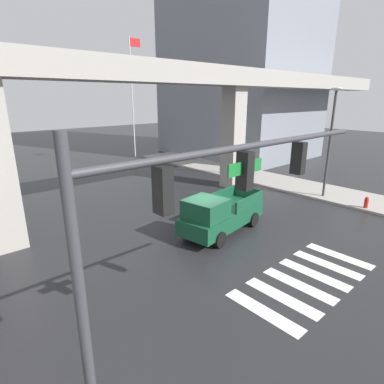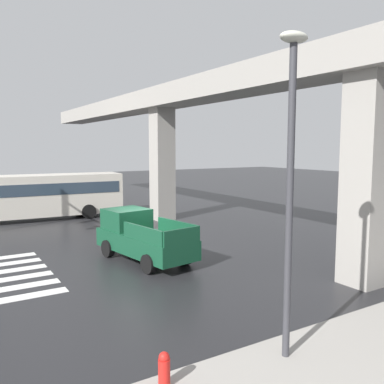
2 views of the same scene
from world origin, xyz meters
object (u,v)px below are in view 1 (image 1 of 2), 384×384
pickup_truck (219,215)px  traffic_signal_mast (206,205)px  fire_hydrant (366,203)px  street_lamp_near_corner (331,131)px  flagpole (133,96)px  street_lamp_mid_block (227,123)px

pickup_truck → traffic_signal_mast: bearing=-138.9°
fire_hydrant → street_lamp_near_corner: bearing=82.1°
flagpole → street_lamp_near_corner: bearing=-75.3°
traffic_signal_mast → flagpole: (11.76, 21.71, 2.15)m
pickup_truck → traffic_signal_mast: size_ratio=0.61×
street_lamp_near_corner → fire_hydrant: (-0.40, -2.89, -4.13)m
street_lamp_near_corner → flagpole: (-4.39, 16.69, 2.15)m
pickup_truck → traffic_signal_mast: 9.50m
flagpole → traffic_signal_mast: bearing=-118.5°
traffic_signal_mast → street_lamp_mid_block: street_lamp_mid_block is taller
pickup_truck → flagpole: bearing=72.1°
fire_hydrant → flagpole: (-3.99, 19.58, 6.28)m
pickup_truck → street_lamp_mid_block: bearing=40.6°
pickup_truck → street_lamp_near_corner: (9.52, -0.78, 3.57)m
pickup_truck → street_lamp_mid_block: size_ratio=0.74×
street_lamp_mid_block → street_lamp_near_corner: bearing=-90.0°
traffic_signal_mast → flagpole: flagpole is taller
street_lamp_near_corner → street_lamp_mid_block: (0.00, 8.95, 0.00)m
traffic_signal_mast → street_lamp_near_corner: street_lamp_near_corner is taller
traffic_signal_mast → street_lamp_mid_block: bearing=40.8°
street_lamp_near_corner → street_lamp_mid_block: same height
street_lamp_near_corner → fire_hydrant: street_lamp_near_corner is taller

